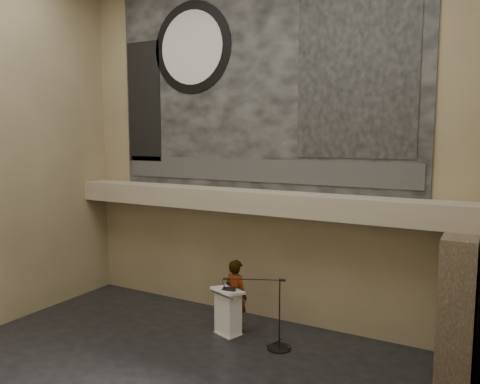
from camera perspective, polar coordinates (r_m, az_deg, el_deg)
The scene contains 16 objects.
wall_back at distance 11.36m, azimuth 1.97°, elevation 5.69°, with size 10.00×0.02×8.50m, color #79694C.
soffit at distance 11.11m, azimuth 1.00°, elevation -1.07°, with size 10.00×0.80×0.50m, color gray.
sprinkler_left at distance 11.93m, azimuth -5.92°, elevation -1.91°, with size 0.04×0.04×0.06m, color #B2893D.
sprinkler_right at distance 10.36m, azimuth 10.20°, elevation -3.32°, with size 0.04×0.04×0.06m, color #B2893D.
banner at distance 11.40m, azimuth 1.93°, elevation 12.99°, with size 8.00×0.05×5.00m, color black.
banner_text_strip at distance 11.32m, azimuth 1.79°, elevation 2.64°, with size 7.76×0.02×0.55m, color #2D2D2D.
banner_clock_rim at distance 12.43m, azimuth -5.90°, elevation 17.10°, with size 2.30×2.30×0.02m, color black.
banner_clock_face at distance 12.41m, azimuth -5.95°, elevation 17.12°, with size 1.84×1.84×0.02m, color silver.
banner_building_print at distance 10.50m, azimuth 13.92°, elevation 13.88°, with size 2.60×0.02×3.60m, color black.
banner_brick_print at distance 13.23m, azimuth -11.62°, elevation 10.69°, with size 1.10×0.02×3.20m, color black.
stone_pier at distance 9.79m, azimuth 25.02°, elevation -12.44°, with size 0.60×1.40×2.70m, color #403327.
lectern at distance 10.79m, azimuth -1.47°, elevation -14.49°, with size 0.80×0.68×1.13m.
binder at distance 10.53m, azimuth -1.35°, elevation -11.76°, with size 0.30×0.24×0.04m, color black.
papers at distance 10.61m, azimuth -2.25°, elevation -11.71°, with size 0.23×0.32×0.01m, color silver.
speaker_person at distance 10.94m, azimuth -0.49°, elevation -12.55°, with size 0.62×0.41×1.69m, color silver.
mic_stand at distance 10.38m, azimuth 4.57°, elevation -17.32°, with size 1.35×0.76×1.53m.
Camera 1 is at (5.17, -6.11, 4.47)m, focal length 35.00 mm.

